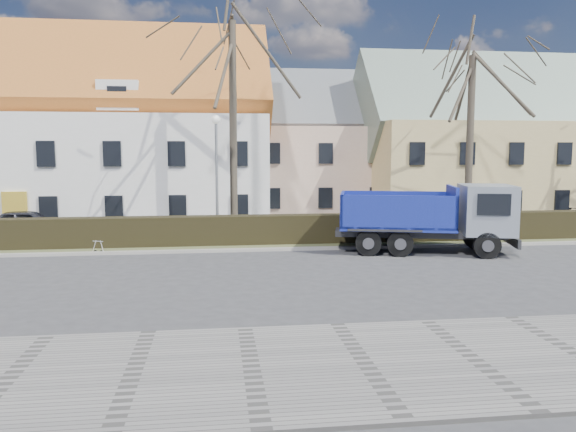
{
  "coord_description": "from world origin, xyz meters",
  "views": [
    {
      "loc": [
        -2.84,
        -18.87,
        4.2
      ],
      "look_at": [
        0.03,
        3.6,
        1.6
      ],
      "focal_mm": 35.0,
      "sensor_mm": 36.0,
      "label": 1
    }
  ],
  "objects": [
    {
      "name": "cart_frame",
      "position": [
        -7.9,
        4.87,
        0.31
      ],
      "size": [
        0.77,
        0.62,
        0.61
      ],
      "primitive_type": null,
      "rotation": [
        0.0,
        0.0,
        -0.41
      ],
      "color": "silver",
      "rests_on": "ground"
    },
    {
      "name": "streetlight",
      "position": [
        -2.82,
        7.0,
        2.96
      ],
      "size": [
        0.46,
        0.46,
        5.92
      ],
      "primitive_type": null,
      "color": "#959799",
      "rests_on": "ground"
    },
    {
      "name": "dump_truck",
      "position": [
        5.56,
        3.51,
        1.48
      ],
      "size": [
        7.83,
        4.52,
        2.95
      ],
      "primitive_type": null,
      "rotation": [
        0.0,
        0.0,
        -0.26
      ],
      "color": "navy",
      "rests_on": "ground"
    },
    {
      "name": "parked_car_a",
      "position": [
        -11.98,
        9.63,
        0.71
      ],
      "size": [
        4.25,
        1.93,
        1.42
      ],
      "primitive_type": "imported",
      "rotation": [
        0.0,
        0.0,
        1.63
      ],
      "color": "#212128",
      "rests_on": "ground"
    },
    {
      "name": "curb_far",
      "position": [
        0.0,
        4.6,
        0.06
      ],
      "size": [
        80.0,
        0.3,
        0.12
      ],
      "primitive_type": "cube",
      "color": "gray",
      "rests_on": "ground"
    },
    {
      "name": "building_white",
      "position": [
        -13.0,
        16.0,
        4.75
      ],
      "size": [
        26.8,
        10.8,
        9.5
      ],
      "primitive_type": null,
      "color": "white",
      "rests_on": "ground"
    },
    {
      "name": "building_pink",
      "position": [
        4.0,
        20.0,
        4.0
      ],
      "size": [
        10.8,
        8.8,
        8.0
      ],
      "primitive_type": null,
      "color": "#CAA68F",
      "rests_on": "ground"
    },
    {
      "name": "tree_1",
      "position": [
        -2.0,
        8.5,
        6.33
      ],
      "size": [
        9.2,
        9.2,
        12.65
      ],
      "primitive_type": null,
      "color": "#3D352A",
      "rests_on": "ground"
    },
    {
      "name": "sidewalk_near",
      "position": [
        0.0,
        -8.5,
        0.04
      ],
      "size": [
        80.0,
        5.0,
        0.08
      ],
      "primitive_type": "cube",
      "color": "gray",
      "rests_on": "ground"
    },
    {
      "name": "ground",
      "position": [
        0.0,
        0.0,
        0.0
      ],
      "size": [
        120.0,
        120.0,
        0.0
      ],
      "primitive_type": "plane",
      "color": "#38373A"
    },
    {
      "name": "grass_strip",
      "position": [
        0.0,
        6.2,
        0.05
      ],
      "size": [
        80.0,
        3.0,
        0.1
      ],
      "primitive_type": "cube",
      "color": "#4D542F",
      "rests_on": "ground"
    },
    {
      "name": "building_yellow",
      "position": [
        16.0,
        17.0,
        4.25
      ],
      "size": [
        18.8,
        10.8,
        8.5
      ],
      "primitive_type": null,
      "color": "tan",
      "rests_on": "ground"
    },
    {
      "name": "tree_2",
      "position": [
        10.0,
        8.5,
        5.5
      ],
      "size": [
        8.0,
        8.0,
        11.0
      ],
      "primitive_type": null,
      "color": "#3D352A",
      "rests_on": "ground"
    },
    {
      "name": "hedge",
      "position": [
        0.0,
        6.0,
        0.65
      ],
      "size": [
        60.0,
        0.9,
        1.3
      ],
      "primitive_type": "cube",
      "color": "black",
      "rests_on": "ground"
    }
  ]
}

